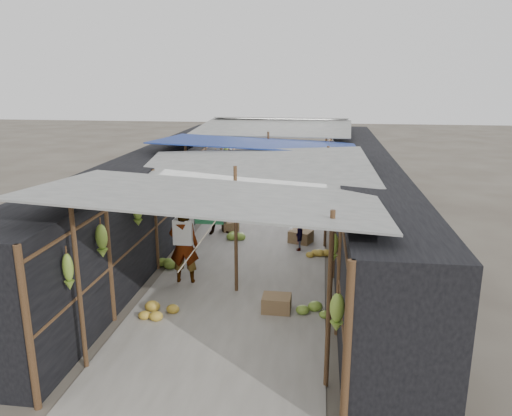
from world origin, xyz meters
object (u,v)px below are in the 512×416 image
at_px(vendor_seated, 298,234).
at_px(shopper_blue, 222,207).
at_px(black_basin, 302,233).
at_px(vendor_elderly, 184,245).
at_px(crate_near, 277,304).

bearing_deg(vendor_seated, shopper_blue, -121.78).
bearing_deg(vendor_seated, black_basin, 172.29).
relative_size(black_basin, vendor_seated, 0.76).
bearing_deg(vendor_elderly, vendor_seated, -140.91).
distance_m(crate_near, vendor_elderly, 2.44).
height_order(crate_near, shopper_blue, shopper_blue).
height_order(crate_near, black_basin, crate_near).
xyz_separation_m(black_basin, shopper_blue, (-2.20, -0.07, 0.69)).
height_order(black_basin, vendor_seated, vendor_seated).
relative_size(crate_near, shopper_blue, 0.33).
bearing_deg(black_basin, vendor_seated, -92.63).
distance_m(crate_near, shopper_blue, 4.91).
relative_size(shopper_blue, vendor_seated, 1.84).
bearing_deg(shopper_blue, black_basin, -16.19).
xyz_separation_m(crate_near, vendor_elderly, (-2.06, 1.12, 0.68)).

